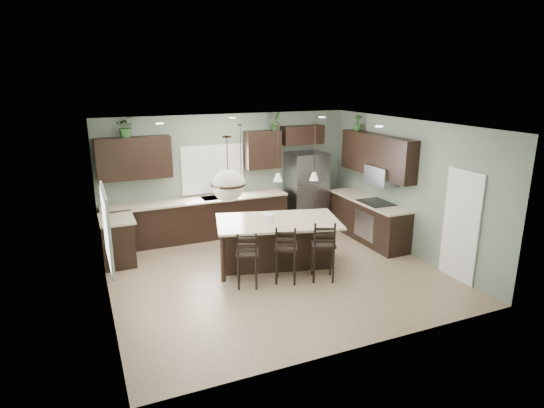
% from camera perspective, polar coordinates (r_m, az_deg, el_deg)
% --- Properties ---
extents(ground, '(6.00, 6.00, 0.00)m').
position_cam_1_polar(ground, '(8.80, 0.44, -8.59)').
color(ground, '#9E8466').
rests_on(ground, ground).
extents(pantry_door, '(0.04, 0.82, 2.04)m').
position_cam_1_polar(pantry_door, '(8.88, 22.63, -2.57)').
color(pantry_door, white).
rests_on(pantry_door, ground).
extents(window_back, '(1.35, 0.02, 1.00)m').
position_cam_1_polar(window_back, '(10.67, -7.47, 4.38)').
color(window_back, white).
rests_on(window_back, room_shell).
extents(window_left, '(0.02, 1.10, 1.00)m').
position_cam_1_polar(window_left, '(6.86, -20.13, -2.84)').
color(window_left, white).
rests_on(window_left, room_shell).
extents(left_return_cabs, '(0.60, 0.90, 0.90)m').
position_cam_1_polar(left_return_cabs, '(9.59, -18.83, -4.47)').
color(left_return_cabs, black).
rests_on(left_return_cabs, ground).
extents(left_return_countertop, '(0.66, 0.96, 0.04)m').
position_cam_1_polar(left_return_countertop, '(9.45, -18.96, -1.77)').
color(left_return_countertop, '#C5B595').
rests_on(left_return_countertop, left_return_cabs).
extents(back_lower_cabs, '(4.20, 0.60, 0.90)m').
position_cam_1_polar(back_lower_cabs, '(10.56, -9.18, -1.97)').
color(back_lower_cabs, black).
rests_on(back_lower_cabs, ground).
extents(back_countertop, '(4.20, 0.66, 0.04)m').
position_cam_1_polar(back_countertop, '(10.41, -9.27, 0.47)').
color(back_countertop, '#C5B595').
rests_on(back_countertop, back_lower_cabs).
extents(sink_inset, '(0.70, 0.45, 0.01)m').
position_cam_1_polar(sink_inset, '(10.52, -6.90, 0.80)').
color(sink_inset, gray).
rests_on(sink_inset, back_countertop).
extents(faucet, '(0.02, 0.02, 0.28)m').
position_cam_1_polar(faucet, '(10.45, -6.87, 1.53)').
color(faucet, silver).
rests_on(faucet, back_countertop).
extents(back_upper_left, '(1.55, 0.34, 0.90)m').
position_cam_1_polar(back_upper_left, '(10.12, -16.91, 5.53)').
color(back_upper_left, black).
rests_on(back_upper_left, room_shell).
extents(back_upper_right, '(0.85, 0.34, 0.90)m').
position_cam_1_polar(back_upper_right, '(10.84, -1.17, 6.84)').
color(back_upper_right, black).
rests_on(back_upper_right, room_shell).
extents(fridge_header, '(1.05, 0.34, 0.45)m').
position_cam_1_polar(fridge_header, '(11.23, 3.84, 8.66)').
color(fridge_header, black).
rests_on(fridge_header, room_shell).
extents(right_lower_cabs, '(0.60, 2.35, 0.90)m').
position_cam_1_polar(right_lower_cabs, '(10.62, 11.96, -2.02)').
color(right_lower_cabs, black).
rests_on(right_lower_cabs, ground).
extents(right_countertop, '(0.66, 2.35, 0.04)m').
position_cam_1_polar(right_countertop, '(10.47, 12.02, 0.42)').
color(right_countertop, '#C5B595').
rests_on(right_countertop, right_lower_cabs).
extents(cooktop, '(0.58, 0.75, 0.02)m').
position_cam_1_polar(cooktop, '(10.25, 12.91, 0.18)').
color(cooktop, black).
rests_on(cooktop, right_countertop).
extents(wall_oven_front, '(0.01, 0.72, 0.60)m').
position_cam_1_polar(wall_oven_front, '(10.23, 11.44, -2.66)').
color(wall_oven_front, gray).
rests_on(wall_oven_front, right_lower_cabs).
extents(right_upper_cabs, '(0.34, 2.35, 0.90)m').
position_cam_1_polar(right_upper_cabs, '(10.34, 13.03, 6.02)').
color(right_upper_cabs, black).
rests_on(right_upper_cabs, room_shell).
extents(microwave, '(0.40, 0.75, 0.40)m').
position_cam_1_polar(microwave, '(10.17, 13.57, 3.53)').
color(microwave, gray).
rests_on(microwave, right_upper_cabs).
extents(refrigerator, '(0.90, 0.74, 1.85)m').
position_cam_1_polar(refrigerator, '(11.25, 4.34, 1.80)').
color(refrigerator, gray).
rests_on(refrigerator, ground).
extents(kitchen_island, '(2.61, 1.89, 0.92)m').
position_cam_1_polar(kitchen_island, '(8.97, 0.73, -4.90)').
color(kitchen_island, black).
rests_on(kitchen_island, ground).
extents(serving_dish, '(0.24, 0.24, 0.14)m').
position_cam_1_polar(serving_dish, '(8.77, -0.55, -1.71)').
color(serving_dish, white).
rests_on(serving_dish, kitchen_island).
extents(bar_stool_left, '(0.50, 0.50, 1.05)m').
position_cam_1_polar(bar_stool_left, '(8.07, -3.12, -6.86)').
color(bar_stool_left, black).
rests_on(bar_stool_left, ground).
extents(bar_stool_center, '(0.55, 0.55, 1.10)m').
position_cam_1_polar(bar_stool_center, '(8.23, 1.77, -6.21)').
color(bar_stool_center, black).
rests_on(bar_stool_center, ground).
extents(bar_stool_right, '(0.56, 0.56, 1.15)m').
position_cam_1_polar(bar_stool_right, '(8.35, 6.41, -5.75)').
color(bar_stool_right, black).
rests_on(bar_stool_right, ground).
extents(pendant_left, '(0.17, 0.17, 1.10)m').
position_cam_1_polar(pendant_left, '(8.42, -3.96, 6.31)').
color(pendant_left, silver).
rests_on(pendant_left, room_shell).
extents(pendant_center, '(0.17, 0.17, 1.10)m').
position_cam_1_polar(pendant_center, '(8.51, 0.77, 6.44)').
color(pendant_center, silver).
rests_on(pendant_center, room_shell).
extents(pendant_right, '(0.17, 0.17, 1.10)m').
position_cam_1_polar(pendant_right, '(8.65, 5.37, 6.53)').
color(pendant_right, silver).
rests_on(pendant_right, room_shell).
extents(chandelier, '(0.52, 0.52, 0.99)m').
position_cam_1_polar(chandelier, '(6.75, -5.59, 4.40)').
color(chandelier, '#F3E8C7').
rests_on(chandelier, room_shell).
extents(plant_back_left, '(0.44, 0.39, 0.45)m').
position_cam_1_polar(plant_back_left, '(9.98, -17.90, 9.25)').
color(plant_back_left, '#264E22').
rests_on(plant_back_left, back_upper_left).
extents(plant_back_right, '(0.26, 0.22, 0.43)m').
position_cam_1_polar(plant_back_right, '(10.85, 0.43, 10.39)').
color(plant_back_right, '#295324').
rests_on(plant_back_right, back_upper_right).
extents(plant_right_wall, '(0.26, 0.26, 0.37)m').
position_cam_1_polar(plant_right_wall, '(10.87, 10.70, 9.97)').
color(plant_right_wall, '#2C5826').
rests_on(plant_right_wall, right_upper_cabs).
extents(room_shell, '(6.00, 6.00, 6.00)m').
position_cam_1_polar(room_shell, '(8.25, 0.46, 2.24)').
color(room_shell, slate).
rests_on(room_shell, ground).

